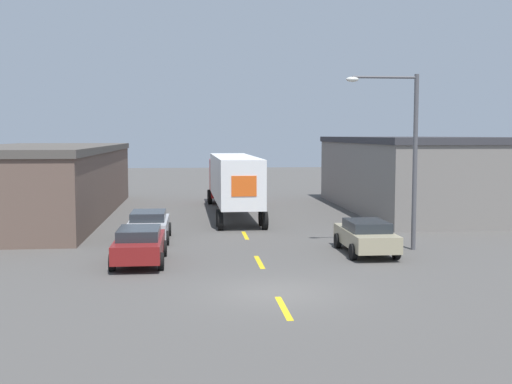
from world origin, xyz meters
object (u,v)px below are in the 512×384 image
semi_truck (232,179)px  parked_car_left_far (149,225)px  parked_car_right_near (366,236)px  parked_car_left_near (139,244)px  street_lamp (406,147)px

semi_truck → parked_car_left_far: bearing=-115.4°
parked_car_right_near → parked_car_left_near: (-9.55, -1.20, 0.00)m
parked_car_left_near → street_lamp: street_lamp is taller
parked_car_right_near → parked_car_left_far: same height
parked_car_right_near → street_lamp: size_ratio=0.58×
semi_truck → street_lamp: 15.66m
parked_car_left_far → street_lamp: 12.65m
semi_truck → street_lamp: size_ratio=2.11×
parked_car_right_near → parked_car_left_far: bearing=155.4°
parked_car_left_near → street_lamp: size_ratio=0.58×
parked_car_left_near → parked_car_left_far: bearing=90.0°
parked_car_left_far → street_lamp: bearing=-17.7°
semi_truck → parked_car_left_near: semi_truck is taller
semi_truck → street_lamp: bearing=-64.8°
parked_car_left_near → street_lamp: 12.25m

